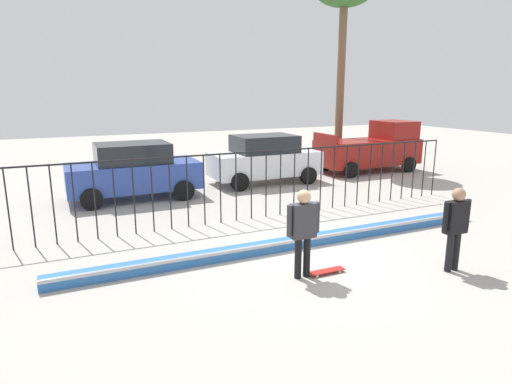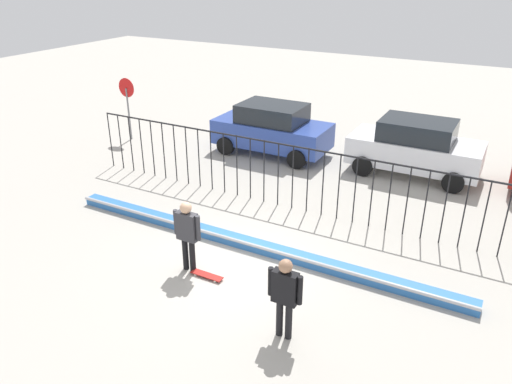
{
  "view_description": "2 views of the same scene",
  "coord_description": "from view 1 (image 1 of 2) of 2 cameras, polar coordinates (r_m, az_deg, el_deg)",
  "views": [
    {
      "loc": [
        -4.97,
        -7.59,
        3.63
      ],
      "look_at": [
        -0.67,
        1.71,
        1.23
      ],
      "focal_mm": 30.74,
      "sensor_mm": 36.0,
      "label": 1
    },
    {
      "loc": [
        5.36,
        -8.59,
        6.64
      ],
      "look_at": [
        -0.49,
        2.17,
        0.95
      ],
      "focal_mm": 34.9,
      "sensor_mm": 36.0,
      "label": 2
    }
  ],
  "objects": [
    {
      "name": "bowl_coping_ledge",
      "position": [
        10.45,
        5.25,
        -6.51
      ],
      "size": [
        11.0,
        0.41,
        0.27
      ],
      "color": "#2D6BB7",
      "rests_on": "ground"
    },
    {
      "name": "perimeter_fence",
      "position": [
        12.38,
        -0.62,
        1.8
      ],
      "size": [
        14.04,
        0.04,
        1.95
      ],
      "color": "black",
      "rests_on": "ground"
    },
    {
      "name": "parked_car_white",
      "position": [
        17.36,
        1.09,
        4.35
      ],
      "size": [
        4.3,
        2.12,
        1.9
      ],
      "rotation": [
        0.0,
        0.0,
        0.03
      ],
      "color": "silver",
      "rests_on": "ground"
    },
    {
      "name": "skateboard",
      "position": [
        9.1,
        9.15,
        -10.11
      ],
      "size": [
        0.8,
        0.2,
        0.07
      ],
      "rotation": [
        0.0,
        0.0,
        -0.27
      ],
      "color": "#A51E19",
      "rests_on": "ground"
    },
    {
      "name": "ground_plane",
      "position": [
        9.77,
        7.9,
        -8.76
      ],
      "size": [
        60.0,
        60.0,
        0.0
      ],
      "primitive_type": "plane",
      "color": "#ADA89E"
    },
    {
      "name": "pickup_truck",
      "position": [
        20.62,
        14.84,
        5.5
      ],
      "size": [
        4.7,
        2.12,
        2.24
      ],
      "rotation": [
        0.0,
        0.0,
        0.08
      ],
      "color": "maroon",
      "rests_on": "ground"
    },
    {
      "name": "parked_car_blue",
      "position": [
        15.35,
        -15.65,
        2.7
      ],
      "size": [
        4.3,
        2.12,
        1.9
      ],
      "rotation": [
        0.0,
        0.0,
        -0.06
      ],
      "color": "#2D479E",
      "rests_on": "ground"
    },
    {
      "name": "skateboarder",
      "position": [
        8.53,
        6.17,
        -4.38
      ],
      "size": [
        0.72,
        0.27,
        1.78
      ],
      "rotation": [
        0.0,
        0.0,
        -0.22
      ],
      "color": "black",
      "rests_on": "ground"
    },
    {
      "name": "camera_operator",
      "position": [
        9.67,
        24.57,
        -3.55
      ],
      "size": [
        0.7,
        0.26,
        1.74
      ],
      "rotation": [
        0.0,
        0.0,
        2.77
      ],
      "color": "black",
      "rests_on": "ground"
    }
  ]
}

